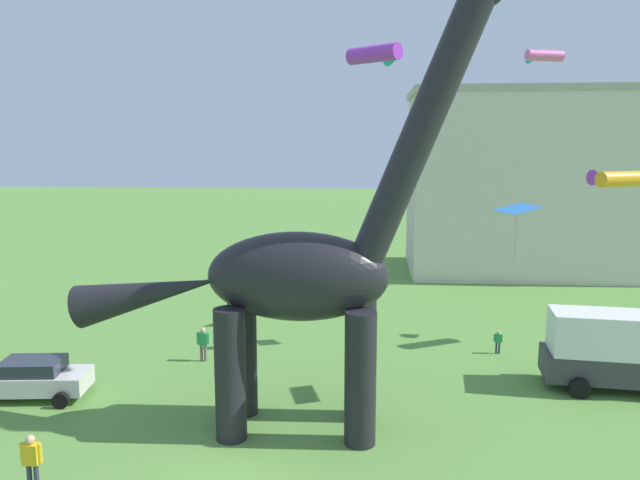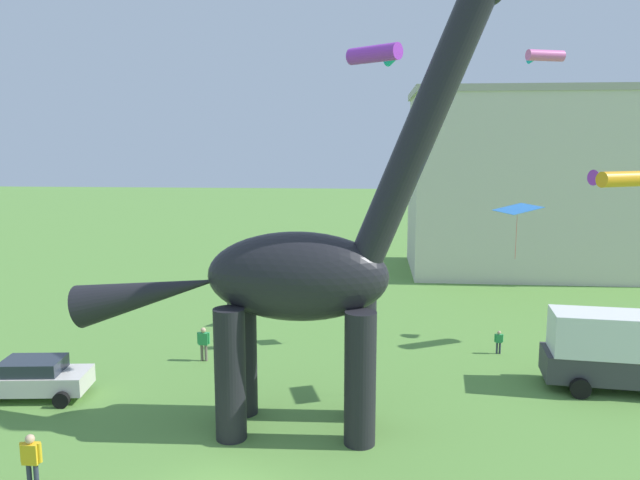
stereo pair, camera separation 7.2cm
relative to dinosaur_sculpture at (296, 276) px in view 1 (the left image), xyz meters
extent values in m
cylinder|color=black|center=(2.25, 1.00, -3.18)|extent=(1.05, 1.05, 4.54)
cylinder|color=black|center=(2.25, -1.00, -3.18)|extent=(1.05, 1.05, 4.54)
cylinder|color=black|center=(-2.10, 1.00, -3.18)|extent=(1.05, 1.05, 4.54)
cylinder|color=black|center=(-2.10, -1.00, -3.18)|extent=(1.05, 1.05, 4.54)
ellipsoid|color=black|center=(0.07, 0.00, 0.00)|extent=(6.21, 2.67, 3.06)
cylinder|color=black|center=(4.10, 0.00, 4.89)|extent=(4.46, 1.15, 8.84)
cone|color=black|center=(-5.13, 0.00, -0.70)|extent=(5.46, 1.53, 2.59)
cube|color=silver|center=(-10.63, 1.69, -4.78)|extent=(4.37, 2.24, 0.72)
cube|color=#232B35|center=(-10.63, 1.69, -4.16)|extent=(2.43, 1.81, 0.52)
cylinder|color=black|center=(-9.07, 2.58, -5.14)|extent=(0.64, 0.29, 0.62)
cylinder|color=black|center=(-9.07, 0.80, -5.14)|extent=(0.64, 0.29, 0.62)
cylinder|color=black|center=(-12.18, 2.58, -5.14)|extent=(0.64, 0.29, 0.62)
cube|color=#38383D|center=(12.49, 4.44, -4.50)|extent=(5.79, 2.68, 1.10)
cube|color=silver|center=(11.71, 4.44, -3.10)|extent=(3.78, 2.38, 1.70)
cylinder|color=black|center=(10.81, 5.49, -5.05)|extent=(0.82, 0.34, 0.80)
cylinder|color=black|center=(10.81, 3.39, -5.05)|extent=(0.82, 0.34, 0.80)
cylinder|color=#2D3347|center=(8.58, 8.39, -5.17)|extent=(0.09, 0.09, 0.56)
cylinder|color=#2D3347|center=(8.72, 8.39, -5.17)|extent=(0.09, 0.09, 0.56)
cube|color=green|center=(8.65, 8.39, -4.70)|extent=(0.30, 0.19, 0.40)
sphere|color=tan|center=(8.65, 8.39, -4.41)|extent=(0.17, 0.17, 0.17)
cylinder|color=green|center=(8.48, 8.39, -4.68)|extent=(0.07, 0.07, 0.38)
cylinder|color=green|center=(8.83, 8.39, -4.68)|extent=(0.07, 0.07, 0.38)
cylinder|color=#6B6056|center=(-5.16, 6.24, -5.06)|extent=(0.13, 0.13, 0.78)
cylinder|color=#6B6056|center=(-4.97, 6.24, -5.06)|extent=(0.13, 0.13, 0.78)
cube|color=green|center=(-5.07, 6.24, -4.39)|extent=(0.42, 0.26, 0.55)
sphere|color=tan|center=(-5.07, 6.24, -3.99)|extent=(0.24, 0.24, 0.24)
cylinder|color=green|center=(-5.31, 6.24, -4.36)|extent=(0.10, 0.10, 0.53)
cylinder|color=green|center=(-4.82, 6.24, -4.36)|extent=(0.10, 0.10, 0.53)
cylinder|color=#2D3347|center=(-7.16, -4.64, -5.02)|extent=(0.14, 0.14, 0.86)
cylinder|color=#2D3347|center=(-6.95, -4.64, -5.02)|extent=(0.14, 0.14, 0.86)
cube|color=yellow|center=(-7.06, -4.64, -4.29)|extent=(0.46, 0.29, 0.61)
sphere|color=tan|center=(-7.06, -4.64, -3.85)|extent=(0.27, 0.27, 0.27)
cylinder|color=yellow|center=(-7.33, -4.64, -4.26)|extent=(0.11, 0.11, 0.58)
cylinder|color=yellow|center=(-6.79, -4.64, -4.26)|extent=(0.11, 0.11, 0.58)
cylinder|color=purple|center=(2.56, 3.07, 7.70)|extent=(2.10, 1.84, 0.61)
cone|color=#19B2B7|center=(3.30, 4.01, 7.70)|extent=(0.83, 0.84, 0.64)
cylinder|color=green|center=(-0.33, 12.33, -1.19)|extent=(1.25, 2.44, 0.66)
cone|color=green|center=(-1.57, 12.00, -1.19)|extent=(0.82, 0.75, 0.69)
cube|color=#19B2B7|center=(2.42, 9.29, -0.77)|extent=(1.25, 1.04, 0.33)
cylinder|color=green|center=(2.42, 9.29, -1.47)|extent=(0.01, 0.01, 1.08)
cylinder|color=pink|center=(10.18, 8.75, 8.33)|extent=(1.80, 1.00, 0.49)
cone|color=#19B2B7|center=(9.88, 9.66, 8.33)|extent=(0.57, 0.62, 0.51)
cube|color=#287AE5|center=(7.99, 3.12, 2.05)|extent=(1.67, 1.95, 0.26)
cylinder|color=red|center=(7.99, 3.12, 0.97)|extent=(0.01, 0.01, 1.66)
cylinder|color=orange|center=(14.36, 9.88, 2.80)|extent=(2.71, 1.87, 0.75)
cone|color=purple|center=(13.69, 11.19, 2.80)|extent=(0.95, 1.00, 0.78)
cube|color=beige|center=(16.25, 28.12, 1.26)|extent=(21.15, 9.97, 13.43)
cube|color=#ABA396|center=(16.25, 28.12, 8.23)|extent=(21.57, 10.17, 0.50)
camera|label=1|loc=(2.49, -20.16, 4.46)|focal=34.31mm
camera|label=2|loc=(2.56, -20.15, 4.46)|focal=34.31mm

